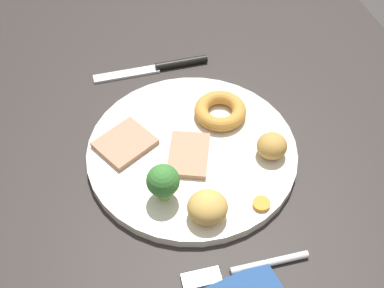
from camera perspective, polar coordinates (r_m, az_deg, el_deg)
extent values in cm
cube|color=#2B2623|center=(69.89, -0.50, -4.84)|extent=(120.00, 84.00, 3.60)
cylinder|color=silver|center=(70.43, 0.00, -0.89)|extent=(28.73, 28.73, 1.40)
cube|color=tan|center=(70.60, -7.46, 0.08)|extent=(8.79, 9.18, 0.80)
cube|color=tan|center=(68.73, -0.38, -1.18)|extent=(8.90, 7.64, 0.80)
torus|color=#C68938|center=(73.42, 3.16, 3.71)|extent=(7.45, 7.45, 2.00)
ellipsoid|color=tan|center=(62.14, 1.73, -7.03)|extent=(5.57, 5.76, 3.57)
ellipsoid|color=#BC8C42|center=(69.09, 8.78, -0.02)|extent=(4.94, 4.97, 3.27)
cylinder|color=orange|center=(64.75, 7.72, -6.62)|extent=(2.20, 2.20, 0.58)
cylinder|color=#8CB766|center=(64.45, -3.15, -5.36)|extent=(1.53, 1.53, 1.93)
sphere|color=#387A33|center=(62.49, -3.24, -4.10)|extent=(4.15, 4.15, 4.15)
cylinder|color=silver|center=(62.17, 8.63, -12.91)|extent=(1.35, 9.53, 0.90)
cube|color=silver|center=(60.78, 1.05, -14.75)|extent=(2.21, 4.59, 0.60)
cylinder|color=black|center=(83.68, -1.19, 9.03)|extent=(1.47, 8.53, 1.20)
cube|color=silver|center=(82.88, -7.29, 7.73)|extent=(2.03, 10.55, 0.40)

